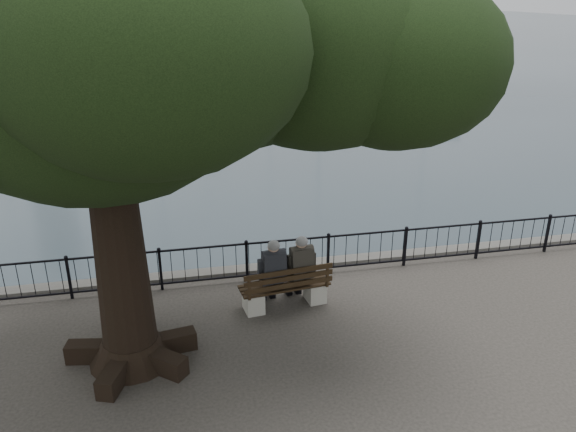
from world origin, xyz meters
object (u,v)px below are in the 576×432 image
object	(u,v)px
person_left	(272,275)
person_right	(299,271)
tree	(150,37)
bench	(285,292)
lion_monument	(211,46)

from	to	relation	value
person_left	person_right	xyz separation A→B (m)	(0.62, 0.08, 0.00)
tree	bench	bearing A→B (deg)	26.10
person_left	tree	bearing A→B (deg)	-149.30
bench	lion_monument	world-z (taller)	lion_monument
person_right	tree	xyz separation A→B (m)	(-2.72, -1.32, 5.05)
bench	person_left	size ratio (longest dim) A/B	1.23
person_right	lion_monument	bearing A→B (deg)	87.64
bench	person_right	xyz separation A→B (m)	(0.34, 0.16, 0.40)
person_left	person_right	world-z (taller)	same
bench	lion_monument	bearing A→B (deg)	87.26
person_right	tree	size ratio (longest dim) A/B	0.15
person_left	lion_monument	size ratio (longest dim) A/B	0.18
bench	person_left	distance (m)	0.49
lion_monument	person_left	bearing A→B (deg)	-93.08
person_left	tree	xyz separation A→B (m)	(-2.10, -1.25, 5.05)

